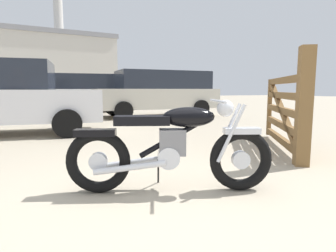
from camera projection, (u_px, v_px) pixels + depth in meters
The scene contains 9 objects.
ground_plane at pixel (153, 205), 2.54m from camera, with size 80.00×80.00×0.00m, color tan.
vintage_motorcycle at pixel (172, 148), 2.84m from camera, with size 1.98×0.88×0.94m.
timber_gate at pixel (286, 110), 4.69m from camera, with size 1.49×2.20×1.60m.
white_estate_far at pixel (159, 92), 11.02m from camera, with size 4.74×2.05×1.74m.
silver_sedan_mid at pixel (80, 92), 13.20m from camera, with size 4.87×2.39×1.74m.
red_hatchback_near at pixel (6, 98), 6.45m from camera, with size 4.38×2.32×1.67m.
blue_hatchback_right at pixel (152, 91), 19.69m from camera, with size 4.93×2.55×1.74m.
dark_sedan_left at pixel (80, 93), 17.23m from camera, with size 4.35×2.24×1.67m.
industrial_building at pixel (12, 66), 33.37m from camera, with size 22.99×14.53×16.84m.
Camera 1 is at (-0.85, -2.28, 1.03)m, focal length 30.32 mm.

